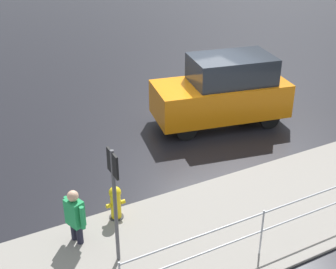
% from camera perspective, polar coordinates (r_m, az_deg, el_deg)
% --- Properties ---
extents(ground_plane, '(60.00, 60.00, 0.00)m').
position_cam_1_polar(ground_plane, '(14.01, 4.63, 1.05)').
color(ground_plane, black).
extents(kerb_strip, '(24.00, 3.20, 0.04)m').
position_cam_1_polar(kerb_strip, '(11.19, 16.22, -7.36)').
color(kerb_strip, gray).
rests_on(kerb_strip, ground).
extents(moving_hatchback, '(4.16, 2.43, 2.06)m').
position_cam_1_polar(moving_hatchback, '(13.86, 6.74, 5.30)').
color(moving_hatchback, orange).
rests_on(moving_hatchback, ground).
extents(fire_hydrant, '(0.42, 0.31, 0.80)m').
position_cam_1_polar(fire_hydrant, '(9.98, -6.40, -8.33)').
color(fire_hydrant, gold).
rests_on(fire_hydrant, ground).
extents(pedestrian, '(0.35, 0.54, 1.22)m').
position_cam_1_polar(pedestrian, '(9.32, -11.29, -9.53)').
color(pedestrian, '#1E8C4C').
rests_on(pedestrian, ground).
extents(sign_post, '(0.07, 0.44, 2.40)m').
position_cam_1_polar(sign_post, '(8.24, -6.56, -6.92)').
color(sign_post, '#4C4C51').
rests_on(sign_post, ground).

